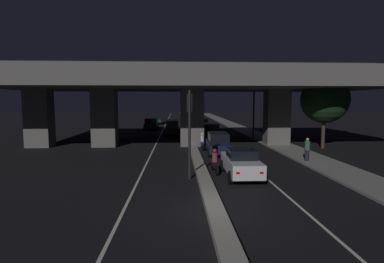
# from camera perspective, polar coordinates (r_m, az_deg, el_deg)

# --- Properties ---
(ground_plane) EXTENTS (200.00, 200.00, 0.00)m
(ground_plane) POSITION_cam_1_polar(r_m,az_deg,el_deg) (11.89, 4.21, -14.89)
(ground_plane) COLOR black
(lane_line_left_inner) EXTENTS (0.12, 126.00, 0.00)m
(lane_line_left_inner) POSITION_cam_1_polar(r_m,az_deg,el_deg) (46.27, -5.44, 0.55)
(lane_line_left_inner) COLOR beige
(lane_line_left_inner) RESTS_ON ground_plane
(lane_line_right_inner) EXTENTS (0.12, 126.00, 0.00)m
(lane_line_right_inner) POSITION_cam_1_polar(r_m,az_deg,el_deg) (46.48, 3.16, 0.59)
(lane_line_right_inner) COLOR beige
(lane_line_right_inner) RESTS_ON ground_plane
(median_divider) EXTENTS (0.68, 126.00, 0.28)m
(median_divider) POSITION_cam_1_polar(r_m,az_deg,el_deg) (46.23, -1.13, 0.74)
(median_divider) COLOR gray
(median_divider) RESTS_ON ground_plane
(sidewalk_right) EXTENTS (2.76, 126.00, 0.12)m
(sidewalk_right) POSITION_cam_1_polar(r_m,az_deg,el_deg) (40.43, 11.02, -0.20)
(sidewalk_right) COLOR gray
(sidewalk_right) RESTS_ON ground_plane
(elevated_overpass) EXTENTS (34.94, 13.68, 7.81)m
(elevated_overpass) POSITION_cam_1_polar(r_m,az_deg,el_deg) (28.13, -0.67, 9.09)
(elevated_overpass) COLOR #5B5956
(elevated_overpass) RESTS_ON ground_plane
(traffic_light_left_of_median) EXTENTS (0.30, 0.49, 4.78)m
(traffic_light_left_of_median) POSITION_cam_1_polar(r_m,az_deg,el_deg) (15.96, -0.50, 2.43)
(traffic_light_left_of_median) COLOR black
(traffic_light_left_of_median) RESTS_ON ground_plane
(street_lamp) EXTENTS (2.28, 0.32, 7.39)m
(street_lamp) POSITION_cam_1_polar(r_m,az_deg,el_deg) (34.00, 11.17, 6.03)
(street_lamp) COLOR #2D2D30
(street_lamp) RESTS_ON ground_plane
(car_white_lead) EXTENTS (1.85, 4.28, 1.59)m
(car_white_lead) POSITION_cam_1_polar(r_m,az_deg,el_deg) (16.86, 9.30, -5.90)
(car_white_lead) COLOR silver
(car_white_lead) RESTS_ON ground_plane
(car_dark_blue_second) EXTENTS (1.95, 4.64, 1.69)m
(car_dark_blue_second) POSITION_cam_1_polar(r_m,az_deg,el_deg) (24.03, 4.99, -2.19)
(car_dark_blue_second) COLOR #141938
(car_dark_blue_second) RESTS_ON ground_plane
(car_dark_blue_third) EXTENTS (1.97, 4.05, 1.86)m
(car_dark_blue_third) POSITION_cam_1_polar(r_m,az_deg,el_deg) (31.96, 3.48, -0.02)
(car_dark_blue_third) COLOR #141938
(car_dark_blue_third) RESTS_ON ground_plane
(car_dark_blue_fourth) EXTENTS (1.93, 4.12, 1.91)m
(car_dark_blue_fourth) POSITION_cam_1_polar(r_m,az_deg,el_deg) (40.03, 1.80, 1.20)
(car_dark_blue_fourth) COLOR #141938
(car_dark_blue_fourth) RESTS_ON ground_plane
(car_black_lead_oncoming) EXTENTS (1.84, 4.53, 1.89)m
(car_black_lead_oncoming) POSITION_cam_1_polar(r_m,az_deg,el_deg) (36.95, -3.78, 0.82)
(car_black_lead_oncoming) COLOR black
(car_black_lead_oncoming) RESTS_ON ground_plane
(car_dark_green_second_oncoming) EXTENTS (2.08, 4.47, 1.71)m
(car_dark_green_second_oncoming) POSITION_cam_1_polar(r_m,az_deg,el_deg) (45.20, -7.74, 1.56)
(car_dark_green_second_oncoming) COLOR black
(car_dark_green_second_oncoming) RESTS_ON ground_plane
(car_dark_green_third_oncoming) EXTENTS (2.08, 4.81, 1.73)m
(car_dark_green_third_oncoming) POSITION_cam_1_polar(r_m,az_deg,el_deg) (56.57, -6.70, 2.42)
(car_dark_green_third_oncoming) COLOR black
(car_dark_green_third_oncoming) RESTS_ON ground_plane
(motorcycle_black_filtering_near) EXTENTS (0.34, 1.93, 1.43)m
(motorcycle_black_filtering_near) POSITION_cam_1_polar(r_m,az_deg,el_deg) (17.69, 4.35, -5.93)
(motorcycle_black_filtering_near) COLOR black
(motorcycle_black_filtering_near) RESTS_ON ground_plane
(motorcycle_blue_filtering_mid) EXTENTS (0.33, 1.92, 1.48)m
(motorcycle_blue_filtering_mid) POSITION_cam_1_polar(r_m,az_deg,el_deg) (26.11, 1.98, -2.08)
(motorcycle_blue_filtering_mid) COLOR black
(motorcycle_blue_filtering_mid) RESTS_ON ground_plane
(motorcycle_white_filtering_far) EXTENTS (0.33, 1.85, 1.49)m
(motorcycle_white_filtering_far) POSITION_cam_1_polar(r_m,az_deg,el_deg) (31.74, 1.38, -0.67)
(motorcycle_white_filtering_far) COLOR black
(motorcycle_white_filtering_far) RESTS_ON ground_plane
(pedestrian_on_sidewalk) EXTENTS (0.36, 0.36, 1.58)m
(pedestrian_on_sidewalk) POSITION_cam_1_polar(r_m,az_deg,el_deg) (21.99, 21.08, -3.22)
(pedestrian_on_sidewalk) COLOR black
(pedestrian_on_sidewalk) RESTS_ON sidewalk_right
(roadside_tree_kerbside_near) EXTENTS (4.14, 4.14, 6.41)m
(roadside_tree_kerbside_near) POSITION_cam_1_polar(r_m,az_deg,el_deg) (28.93, 23.95, 5.56)
(roadside_tree_kerbside_near) COLOR #38281C
(roadside_tree_kerbside_near) RESTS_ON ground_plane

